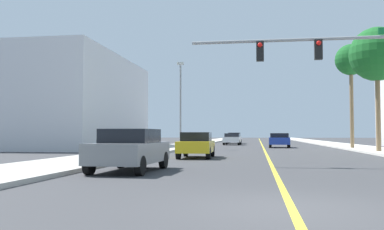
# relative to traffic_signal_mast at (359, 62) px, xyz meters

# --- Properties ---
(ground) EXTENTS (192.00, 192.00, 0.00)m
(ground) POSITION_rel_traffic_signal_mast_xyz_m (-3.59, 31.59, -4.30)
(ground) COLOR #38383A
(sidewalk_left) EXTENTS (3.84, 168.00, 0.15)m
(sidewalk_left) POSITION_rel_traffic_signal_mast_xyz_m (-12.10, 31.59, -4.22)
(sidewalk_left) COLOR #B2ADA3
(sidewalk_left) RESTS_ON ground
(sidewalk_right) EXTENTS (3.84, 168.00, 0.15)m
(sidewalk_right) POSITION_rel_traffic_signal_mast_xyz_m (4.92, 31.59, -4.22)
(sidewalk_right) COLOR beige
(sidewalk_right) RESTS_ON ground
(lane_marking_center) EXTENTS (0.16, 144.00, 0.01)m
(lane_marking_center) POSITION_rel_traffic_signal_mast_xyz_m (-3.59, 31.59, -4.29)
(lane_marking_center) COLOR yellow
(lane_marking_center) RESTS_ON ground
(building_left_near) EXTENTS (14.28, 18.18, 8.47)m
(building_left_near) POSITION_rel_traffic_signal_mast_xyz_m (-23.62, 19.36, -0.06)
(building_left_near) COLOR silver
(building_left_near) RESTS_ON ground
(traffic_signal_mast) EXTENTS (10.47, 0.36, 5.55)m
(traffic_signal_mast) POSITION_rel_traffic_signal_mast_xyz_m (0.00, 0.00, 0.00)
(traffic_signal_mast) COLOR gray
(traffic_signal_mast) RESTS_ON sidewalk_right
(street_lamp) EXTENTS (0.56, 0.28, 7.36)m
(street_lamp) POSITION_rel_traffic_signal_mast_xyz_m (-10.68, 17.37, -0.05)
(street_lamp) COLOR gray
(street_lamp) RESTS_ON sidewalk_left
(palm_mid) EXTENTS (3.69, 3.69, 8.48)m
(palm_mid) POSITION_rel_traffic_signal_mast_xyz_m (3.99, 12.03, 2.44)
(palm_mid) COLOR brown
(palm_mid) RESTS_ON sidewalk_right
(palm_far) EXTENTS (2.63, 2.63, 8.79)m
(palm_far) POSITION_rel_traffic_signal_mast_xyz_m (3.76, 18.92, 3.18)
(palm_far) COLOR brown
(palm_far) RESTS_ON sidewalk_right
(car_silver) EXTENTS (1.83, 4.04, 1.48)m
(car_silver) POSITION_rel_traffic_signal_mast_xyz_m (-7.21, 39.57, -3.53)
(car_silver) COLOR #BCBCC1
(car_silver) RESTS_ON ground
(car_white) EXTENTS (2.06, 4.06, 1.38)m
(car_white) POSITION_rel_traffic_signal_mast_xyz_m (-7.08, 32.15, -3.56)
(car_white) COLOR white
(car_white) RESTS_ON ground
(car_blue) EXTENTS (2.09, 3.89, 1.38)m
(car_blue) POSITION_rel_traffic_signal_mast_xyz_m (-2.05, 23.03, -3.57)
(car_blue) COLOR #1E389E
(car_blue) RESTS_ON ground
(car_gray) EXTENTS (2.05, 4.04, 1.49)m
(car_gray) POSITION_rel_traffic_signal_mast_xyz_m (-8.63, -3.73, -3.52)
(car_gray) COLOR slate
(car_gray) RESTS_ON ground
(car_yellow) EXTENTS (1.88, 3.91, 1.41)m
(car_yellow) POSITION_rel_traffic_signal_mast_xyz_m (-7.49, 4.86, -3.57)
(car_yellow) COLOR gold
(car_yellow) RESTS_ON ground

